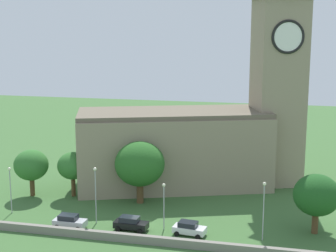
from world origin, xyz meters
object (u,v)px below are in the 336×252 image
object	(u,v)px
church	(206,127)
tree_by_tower	(73,166)
car_black	(131,223)
car_white	(189,228)
car_silver	(70,221)
streetlamp_central	(164,198)
tree_riverside_east	(317,195)
streetlamp_west_mid	(95,187)
streetlamp_west_end	(10,182)
tree_churchyard	(31,165)
tree_riverside_west	(140,164)
streetlamp_east_mid	(264,202)

from	to	relation	value
church	tree_by_tower	world-z (taller)	church
car_black	car_white	bearing A→B (deg)	1.49
car_silver	car_black	distance (m)	8.00
streetlamp_central	tree_riverside_east	distance (m)	19.13
streetlamp_central	streetlamp_west_mid	bearing A→B (deg)	179.62
church	car_silver	world-z (taller)	church
car_silver	tree_riverside_east	world-z (taller)	tree_riverside_east
tree_by_tower	streetlamp_central	bearing A→B (deg)	-30.06
streetlamp_west_end	car_black	bearing A→B (deg)	-6.41
car_black	church	bearing A→B (deg)	74.14
tree_churchyard	tree_riverside_east	xyz separation A→B (m)	(41.84, -5.14, 0.15)
car_black	streetlamp_west_end	distance (m)	18.55
tree_by_tower	tree_churchyard	bearing A→B (deg)	-168.03
streetlamp_west_mid	tree_churchyard	world-z (taller)	streetlamp_west_mid
car_silver	car_white	bearing A→B (deg)	5.06
car_black	car_white	distance (m)	7.59
tree_riverside_west	tree_riverside_east	size ratio (longest dim) A/B	1.21
car_silver	tree_churchyard	distance (m)	15.87
streetlamp_west_end	streetlamp_west_mid	xyz separation A→B (m)	(12.91, -0.77, 0.59)
car_silver	church	bearing A→B (deg)	58.29
tree_by_tower	tree_riverside_east	xyz separation A→B (m)	(35.59, -6.47, 0.22)
car_silver	car_white	distance (m)	15.57
car_white	tree_riverside_east	world-z (taller)	tree_riverside_east
tree_riverside_west	streetlamp_central	bearing A→B (deg)	-57.16
streetlamp_central	streetlamp_east_mid	bearing A→B (deg)	-2.12
church	car_white	xyz separation A→B (m)	(1.47, -21.35, -8.87)
car_black	tree_riverside_west	bearing A→B (deg)	99.75
church	tree_churchyard	distance (m)	28.18
church	car_black	world-z (taller)	church
streetlamp_west_end	tree_riverside_east	size ratio (longest dim) A/B	0.87
tree_churchyard	church	bearing A→B (deg)	25.56
streetlamp_west_end	streetlamp_west_mid	bearing A→B (deg)	-3.43
car_white	streetlamp_west_end	world-z (taller)	streetlamp_west_end
streetlamp_west_mid	streetlamp_east_mid	world-z (taller)	streetlamp_west_mid
streetlamp_west_end	tree_riverside_west	distance (m)	18.35
streetlamp_east_mid	tree_riverside_west	world-z (taller)	tree_riverside_west
car_black	tree_riverside_east	world-z (taller)	tree_riverside_east
streetlamp_east_mid	tree_by_tower	distance (m)	31.00
car_silver	tree_riverside_east	size ratio (longest dim) A/B	0.56
streetlamp_west_end	streetlamp_west_mid	size ratio (longest dim) A/B	0.87
car_silver	streetlamp_central	bearing A→B (deg)	11.18
streetlamp_west_end	streetlamp_east_mid	distance (m)	34.75
car_black	tree_churchyard	bearing A→B (deg)	153.15
car_silver	tree_by_tower	size ratio (longest dim) A/B	0.62
streetlamp_central	church	bearing A→B (deg)	84.32
church	car_silver	distance (m)	28.13
streetlamp_east_mid	tree_riverside_east	size ratio (longest dim) A/B	0.97
streetlamp_west_end	tree_riverside_west	world-z (taller)	tree_riverside_west
streetlamp_west_end	car_white	bearing A→B (deg)	-4.09
streetlamp_central	car_black	bearing A→B (deg)	-163.70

